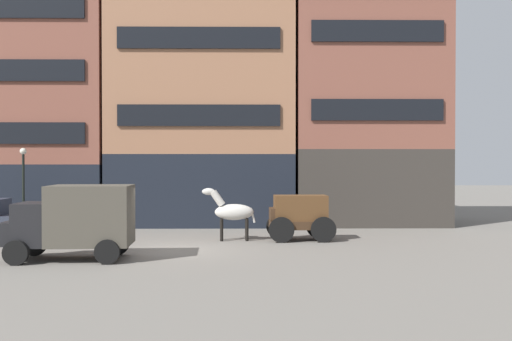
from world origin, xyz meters
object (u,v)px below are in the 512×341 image
object	(u,v)px
streetlamp_curbside	(23,178)
draft_horse	(232,212)
delivery_truck_near	(74,219)
cargo_wagon	(299,214)

from	to	relation	value
streetlamp_curbside	draft_horse	bearing A→B (deg)	-16.59
delivery_truck_near	cargo_wagon	bearing A→B (deg)	29.71
cargo_wagon	streetlamp_curbside	bearing A→B (deg)	166.96
cargo_wagon	delivery_truck_near	bearing A→B (deg)	-150.29
streetlamp_curbside	delivery_truck_near	bearing A→B (deg)	-57.90
delivery_truck_near	streetlamp_curbside	xyz separation A→B (m)	(-4.91, 7.83, 1.25)
draft_horse	streetlamp_curbside	world-z (taller)	streetlamp_curbside
cargo_wagon	delivery_truck_near	world-z (taller)	delivery_truck_near
cargo_wagon	streetlamp_curbside	distance (m)	13.69
delivery_truck_near	streetlamp_curbside	world-z (taller)	streetlamp_curbside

